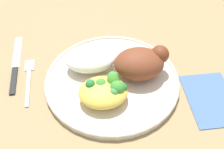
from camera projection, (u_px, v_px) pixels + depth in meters
The scene contains 8 objects.
ground_plane at pixel (112, 83), 0.60m from camera, with size 2.00×2.00×0.00m, color #957A51.
plate at pixel (112, 80), 0.60m from camera, with size 0.29×0.29×0.02m.
roasted_chicken at pixel (141, 63), 0.58m from camera, with size 0.12×0.08×0.06m.
rice_pile at pixel (90, 60), 0.60m from camera, with size 0.11×0.07×0.04m, color white.
mac_cheese_with_broccoli at pixel (105, 90), 0.54m from camera, with size 0.10×0.08×0.04m.
fork at pixel (28, 79), 0.61m from camera, with size 0.03×0.14×0.01m.
knife at pixel (15, 68), 0.63m from camera, with size 0.03×0.19×0.01m.
napkin at pixel (211, 99), 0.57m from camera, with size 0.10×0.14×0.00m, color #47669E.
Camera 1 is at (-0.03, -0.40, 0.45)m, focal length 44.72 mm.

